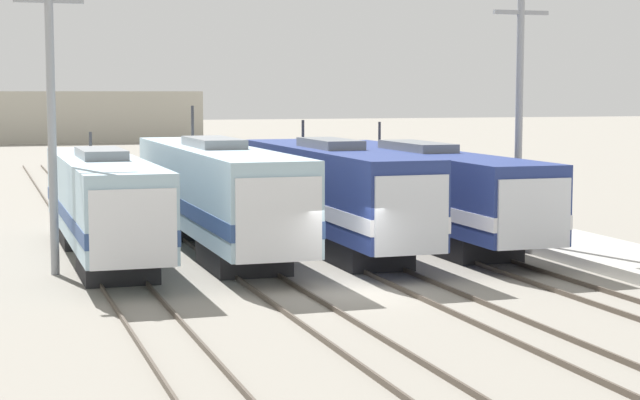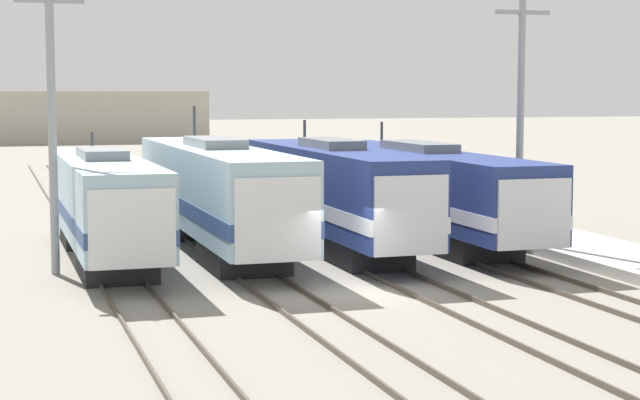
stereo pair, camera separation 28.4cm
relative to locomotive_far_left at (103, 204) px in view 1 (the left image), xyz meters
name	(u,v)px [view 1 (the left image)]	position (x,y,z in m)	size (l,w,h in m)	color
ground_plane	(354,293)	(6.58, -8.48, -2.10)	(400.00, 400.00, 0.00)	gray
rail_pair_far_left	(138,303)	(0.00, -8.48, -2.03)	(1.51, 120.00, 0.15)	#4C4238
rail_pair_center_left	(285,294)	(4.38, -8.48, -2.03)	(1.51, 120.00, 0.15)	#4C4238
rail_pair_center_right	(420,286)	(8.77, -8.48, -2.03)	(1.51, 120.00, 0.15)	#4C4238
rail_pair_far_right	(544,279)	(13.15, -8.48, -2.03)	(1.51, 120.00, 0.15)	#4C4238
locomotive_far_left	(103,204)	(0.00, 0.00, 0.00)	(2.82, 16.41, 4.55)	#232326
locomotive_center_left	(216,194)	(4.38, 1.00, 0.14)	(2.99, 18.71, 5.54)	#232326
locomotive_center_right	(334,194)	(8.77, -0.11, 0.11)	(2.76, 16.48, 4.95)	black
locomotive_far_right	(422,190)	(13.15, 1.57, -0.01)	(2.93, 19.84, 4.77)	black
catenary_tower_left	(51,113)	(-1.89, -2.34, 3.33)	(2.27, 0.29, 10.35)	gray
catenary_tower_right	(519,110)	(15.45, -2.34, 3.33)	(2.27, 0.29, 10.35)	gray
depot_building	(64,116)	(6.13, 97.49, 0.98)	(32.27, 14.30, 6.17)	#B2AD9E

